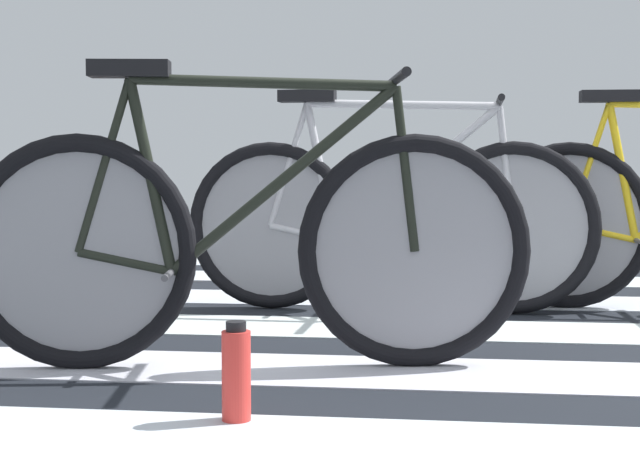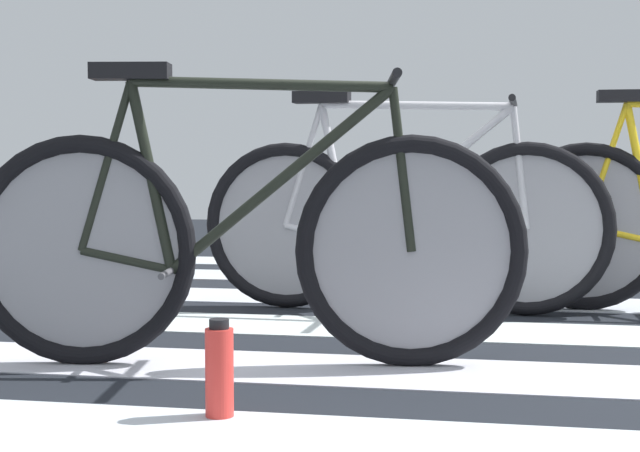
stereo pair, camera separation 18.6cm
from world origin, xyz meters
name	(u,v)px [view 1 (the left image)]	position (x,y,z in m)	size (l,w,h in m)	color
ground	(551,359)	(0.00, 0.00, 0.01)	(18.00, 14.00, 0.02)	black
crosswalk_markings	(538,351)	(-0.04, 0.06, 0.02)	(5.40, 5.76, 0.00)	silver
bicycle_1_of_3	(246,243)	(-0.95, -0.30, 0.41)	(1.72, 0.53, 0.93)	black
bicycle_2_of_3	(388,220)	(-0.58, 0.87, 0.41)	(1.74, 0.52, 0.93)	black
water_bottle	(236,374)	(-0.85, -0.90, 0.14)	(0.07, 0.07, 0.25)	red
traffic_cone	(60,238)	(-2.19, 1.30, 0.28)	(0.48, 0.48, 0.55)	black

